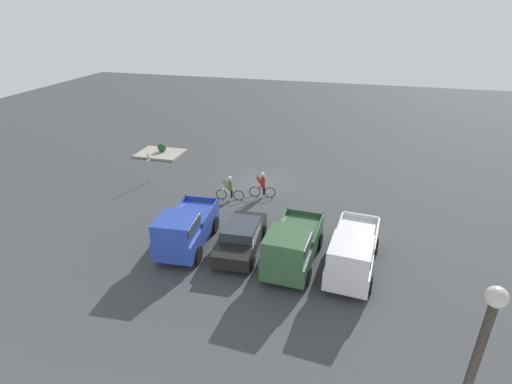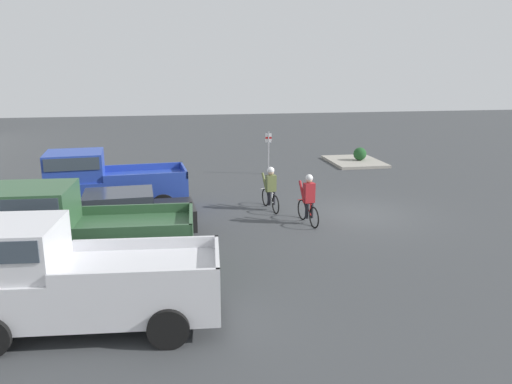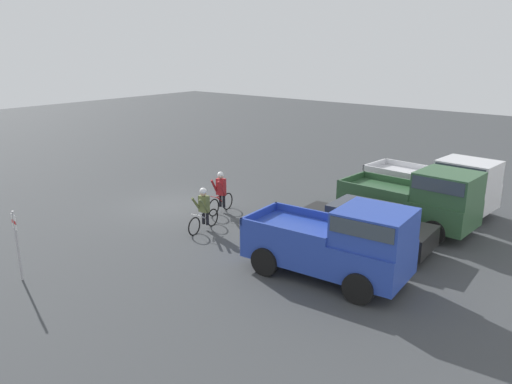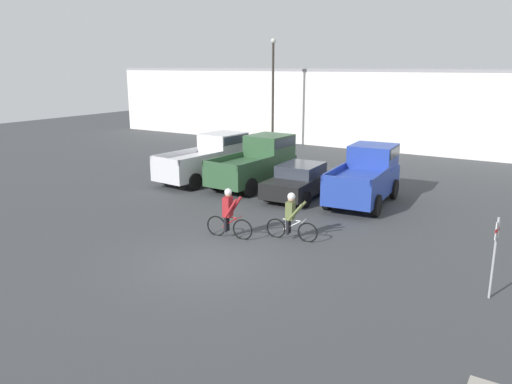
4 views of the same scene
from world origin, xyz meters
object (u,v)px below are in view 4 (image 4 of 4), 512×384
pickup_truck_2 (366,174)px  cyclist_1 (229,213)px  lamppost (273,86)px  sedan_0 (301,180)px  cyclist_0 (291,216)px  pickup_truck_1 (258,161)px  fire_lane_sign (495,250)px  pickup_truck_0 (210,157)px

pickup_truck_2 → cyclist_1: pickup_truck_2 is taller
lamppost → pickup_truck_2: bearing=-43.7°
sedan_0 → cyclist_0: size_ratio=2.60×
pickup_truck_1 → fire_lane_sign: (11.46, -7.36, 0.09)m
fire_lane_sign → pickup_truck_1: bearing=147.3°
pickup_truck_1 → lamppost: size_ratio=0.68×
pickup_truck_2 → cyclist_0: (-0.43, -5.99, -0.36)m
pickup_truck_1 → fire_lane_sign: 13.62m
cyclist_0 → fire_lane_sign: (6.35, -1.21, 0.46)m
pickup_truck_0 → pickup_truck_2: 8.33m
pickup_truck_1 → fire_lane_sign: pickup_truck_1 is taller
pickup_truck_1 → cyclist_0: (5.11, -6.15, -0.37)m
cyclist_1 → lamppost: size_ratio=0.23×
pickup_truck_2 → cyclist_0: size_ratio=2.73×
cyclist_0 → pickup_truck_0: bearing=143.2°
cyclist_1 → pickup_truck_0: bearing=131.2°
pickup_truck_0 → lamppost: bearing=101.9°
pickup_truck_2 → fire_lane_sign: pickup_truck_2 is taller
pickup_truck_2 → fire_lane_sign: 9.32m
sedan_0 → lamppost: (-7.67, 10.68, 3.59)m
cyclist_1 → lamppost: bearing=115.6°
pickup_truck_2 → cyclist_1: (-2.34, -6.91, -0.33)m
fire_lane_sign → pickup_truck_2: bearing=129.4°
sedan_0 → fire_lane_sign: fire_lane_sign is taller
cyclist_0 → pickup_truck_1: bearing=129.7°
cyclist_1 → fire_lane_sign: bearing=-2.0°
pickup_truck_2 → lamppost: size_ratio=0.66×
pickup_truck_2 → fire_lane_sign: size_ratio=2.32×
cyclist_0 → fire_lane_sign: size_ratio=0.85×
fire_lane_sign → cyclist_1: bearing=178.0°
pickup_truck_2 → lamppost: (-10.44, 9.99, 3.14)m
pickup_truck_2 → pickup_truck_0: bearing=-179.4°
pickup_truck_0 → pickup_truck_1: 2.80m
pickup_truck_1 → cyclist_1: pickup_truck_1 is taller
pickup_truck_0 → cyclist_0: pickup_truck_0 is taller
sedan_0 → cyclist_1: cyclist_1 is taller
pickup_truck_2 → lamppost: 14.78m
sedan_0 → cyclist_1: bearing=-86.1°
fire_lane_sign → lamppost: bearing=133.6°
lamppost → pickup_truck_1: bearing=-63.5°
pickup_truck_1 → sedan_0: bearing=-17.1°
cyclist_1 → pickup_truck_1: bearing=114.3°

